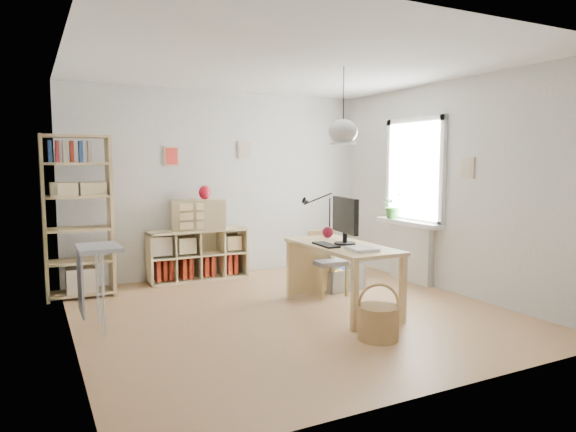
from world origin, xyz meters
name	(u,v)px	position (x,y,z in m)	size (l,w,h in m)	color
ground	(292,313)	(0.00, 0.00, 0.00)	(4.50, 4.50, 0.00)	#AB8055
room_shell	(343,132)	(0.55, -0.15, 2.00)	(4.50, 4.50, 4.50)	white
window_unit	(415,171)	(2.23, 0.60, 1.55)	(0.07, 1.16, 1.46)	white
radiator	(411,253)	(2.19, 0.60, 0.40)	(0.10, 0.80, 0.80)	silver
windowsill	(409,223)	(2.14, 0.60, 0.83)	(0.22, 1.20, 0.06)	white
desk	(342,253)	(0.55, -0.15, 0.66)	(0.70, 1.50, 0.75)	#D8BD7C
cube_shelf	(196,259)	(-0.47, 2.08, 0.30)	(1.40, 0.38, 0.72)	beige
tall_bookshelf	(77,210)	(-2.04, 1.80, 1.09)	(0.80, 0.38, 2.00)	#D8BD7C
side_table	(92,264)	(-2.04, 0.35, 0.67)	(0.40, 0.55, 0.85)	#9C9C9E
chair	(326,258)	(0.77, 0.54, 0.46)	(0.41, 0.41, 0.80)	#9C9C9E
wicker_basket	(378,321)	(0.33, -1.13, 0.17)	(0.39, 0.39, 0.54)	olive
storage_chest	(338,274)	(1.06, 0.73, 0.19)	(0.63, 0.69, 0.59)	silver
monitor	(345,218)	(0.58, -0.16, 1.05)	(0.24, 0.60, 0.53)	black
keyboard	(326,245)	(0.34, -0.15, 0.76)	(0.15, 0.40, 0.02)	black
task_lamp	(316,209)	(0.57, 0.46, 1.09)	(0.47, 0.18, 0.50)	black
yarn_ball	(328,232)	(0.67, 0.35, 0.82)	(0.13, 0.13, 0.13)	#500A1A
paper_tray	(362,249)	(0.52, -0.58, 0.77)	(0.26, 0.32, 0.03)	white
drawer_chest	(199,215)	(-0.43, 2.04, 0.93)	(0.74, 0.34, 0.42)	beige
red_vase	(205,192)	(-0.34, 2.04, 1.24)	(0.17, 0.17, 0.20)	maroon
potted_plant	(393,206)	(2.12, 0.93, 1.04)	(0.33, 0.29, 0.37)	#32732B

